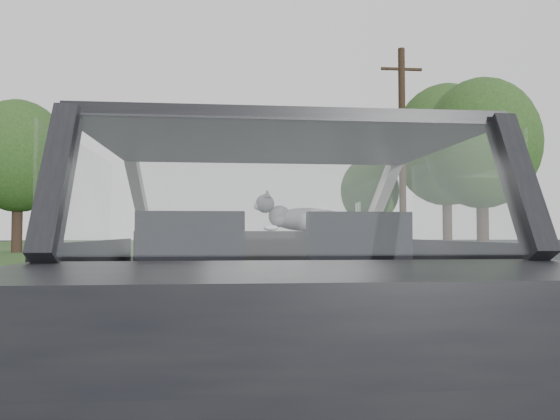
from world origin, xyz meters
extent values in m
plane|color=black|center=(0.00, 0.00, 0.00)|extent=(140.00, 140.00, 0.00)
cube|color=black|center=(0.00, 0.00, 0.72)|extent=(1.80, 4.00, 1.45)
cube|color=black|center=(0.00, 0.62, 0.85)|extent=(1.58, 0.45, 0.30)
cube|color=black|center=(-0.40, -0.29, 0.88)|extent=(0.50, 0.72, 0.42)
cube|color=black|center=(0.40, -0.29, 0.88)|extent=(0.50, 0.72, 0.42)
torus|color=black|center=(-0.40, 0.33, 0.92)|extent=(0.36, 0.36, 0.04)
ellipsoid|color=gray|center=(0.30, 0.66, 1.09)|extent=(0.61, 0.20, 0.27)
cube|color=gray|center=(4.30, 10.00, 0.58)|extent=(0.05, 90.00, 0.32)
imported|color=#AEAEAE|center=(-1.43, 24.16, 0.69)|extent=(2.48, 4.46, 1.38)
cube|color=#117126|center=(5.97, 21.94, 1.20)|extent=(0.13, 0.97, 2.41)
cylinder|color=#37291B|center=(6.76, 17.88, 4.17)|extent=(0.29, 0.29, 8.33)
camera|label=1|loc=(-0.24, -2.97, 0.99)|focal=35.00mm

